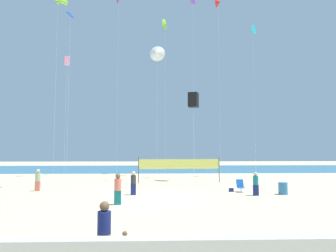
# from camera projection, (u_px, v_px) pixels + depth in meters

# --- Properties ---
(ground_plane) EXTENTS (120.00, 120.00, 0.00)m
(ground_plane) POSITION_uv_depth(u_px,v_px,m) (148.00, 200.00, 18.31)
(ground_plane) COLOR beige
(ocean_band) EXTENTS (120.00, 20.00, 0.01)m
(ocean_band) POSITION_uv_depth(u_px,v_px,m) (154.00, 169.00, 48.58)
(ocean_band) COLOR teal
(ocean_band) RESTS_ON ground
(mother_figure) EXTENTS (0.37, 0.37, 1.63)m
(mother_figure) POSITION_uv_depth(u_px,v_px,m) (104.00, 229.00, 8.33)
(mother_figure) COLOR gold
(mother_figure) RESTS_ON ground
(toddler_figure) EXTENTS (0.19, 0.19, 0.84)m
(toddler_figure) POSITION_uv_depth(u_px,v_px,m) (125.00, 246.00, 8.22)
(toddler_figure) COLOR #7A3872
(toddler_figure) RESTS_ON ground
(beachgoer_teal_shirt) EXTENTS (0.36, 0.36, 1.57)m
(beachgoer_teal_shirt) POSITION_uv_depth(u_px,v_px,m) (256.00, 183.00, 20.21)
(beachgoer_teal_shirt) COLOR navy
(beachgoer_teal_shirt) RESTS_ON ground
(beachgoer_charcoal_shirt) EXTENTS (0.36, 0.36, 1.59)m
(beachgoer_charcoal_shirt) POSITION_uv_depth(u_px,v_px,m) (133.00, 182.00, 20.46)
(beachgoer_charcoal_shirt) COLOR navy
(beachgoer_charcoal_shirt) RESTS_ON ground
(beachgoer_coral_shirt) EXTENTS (0.40, 0.40, 1.74)m
(beachgoer_coral_shirt) POSITION_uv_depth(u_px,v_px,m) (118.00, 188.00, 16.87)
(beachgoer_coral_shirt) COLOR #19727A
(beachgoer_coral_shirt) RESTS_ON ground
(beachgoer_sage_shirt) EXTENTS (0.37, 0.37, 1.62)m
(beachgoer_sage_shirt) POSITION_uv_depth(u_px,v_px,m) (38.00, 179.00, 22.40)
(beachgoer_sage_shirt) COLOR #EA7260
(beachgoer_sage_shirt) RESTS_ON ground
(folding_beach_chair) EXTENTS (0.52, 0.65, 0.89)m
(folding_beach_chair) POSITION_uv_depth(u_px,v_px,m) (240.00, 185.00, 21.91)
(folding_beach_chair) COLOR #1959B2
(folding_beach_chair) RESTS_ON ground
(trash_barrel) EXTENTS (0.61, 0.61, 0.81)m
(trash_barrel) POSITION_uv_depth(u_px,v_px,m) (283.00, 188.00, 20.68)
(trash_barrel) COLOR teal
(trash_barrel) RESTS_ON ground
(volleyball_net) EXTENTS (7.60, 0.53, 2.40)m
(volleyball_net) POSITION_uv_depth(u_px,v_px,m) (179.00, 165.00, 27.99)
(volleyball_net) COLOR #4C4C51
(volleyball_net) RESTS_ON ground
(beach_handbag) EXTENTS (0.33, 0.16, 0.26)m
(beach_handbag) POSITION_uv_depth(u_px,v_px,m) (231.00, 190.00, 21.99)
(beach_handbag) COLOR navy
(beach_handbag) RESTS_ON ground
(kite_violet_diamond) EXTENTS (0.81, 0.81, 21.33)m
(kite_violet_diamond) POSITION_uv_depth(u_px,v_px,m) (193.00, 6.00, 36.80)
(kite_violet_diamond) COLOR silver
(kite_violet_diamond) RESTS_ON ground
(kite_lime_delta) EXTENTS (0.85, 1.34, 19.79)m
(kite_lime_delta) POSITION_uv_depth(u_px,v_px,m) (165.00, 24.00, 38.62)
(kite_lime_delta) COLOR silver
(kite_lime_delta) RESTS_ON ground
(kite_magenta_delta) EXTENTS (0.59, 0.94, 22.32)m
(kite_magenta_delta) POSITION_uv_depth(u_px,v_px,m) (119.00, 1.00, 37.85)
(kite_magenta_delta) COLOR silver
(kite_magenta_delta) RESTS_ON ground
(kite_black_box) EXTENTS (1.18, 1.18, 8.73)m
(kite_black_box) POSITION_uv_depth(u_px,v_px,m) (193.00, 100.00, 30.02)
(kite_black_box) COLOR silver
(kite_black_box) RESTS_ON ground
(kite_cyan_delta) EXTENTS (0.99, 1.00, 17.62)m
(kite_cyan_delta) POSITION_uv_depth(u_px,v_px,m) (253.00, 30.00, 35.22)
(kite_cyan_delta) COLOR silver
(kite_cyan_delta) RESTS_ON ground
(kite_pink_box) EXTENTS (0.79, 0.79, 13.99)m
(kite_pink_box) POSITION_uv_depth(u_px,v_px,m) (67.00, 61.00, 35.53)
(kite_pink_box) COLOR silver
(kite_pink_box) RESTS_ON ground
(kite_white_delta) EXTENTS (1.59, 0.74, 13.45)m
(kite_white_delta) POSITION_uv_depth(u_px,v_px,m) (157.00, 53.00, 30.08)
(kite_white_delta) COLOR silver
(kite_white_delta) RESTS_ON ground
(kite_blue_diamond) EXTENTS (0.76, 0.77, 14.58)m
(kite_blue_diamond) POSITION_uv_depth(u_px,v_px,m) (71.00, 16.00, 25.13)
(kite_blue_diamond) COLOR silver
(kite_blue_diamond) RESTS_ON ground
(kite_lime_tube) EXTENTS (1.51, 1.69, 17.66)m
(kite_lime_tube) POSITION_uv_depth(u_px,v_px,m) (58.00, 0.00, 28.96)
(kite_lime_tube) COLOR silver
(kite_lime_tube) RESTS_ON ground
(kite_red_delta) EXTENTS (0.86, 1.13, 19.82)m
(kite_red_delta) POSITION_uv_depth(u_px,v_px,m) (218.00, 3.00, 33.33)
(kite_red_delta) COLOR silver
(kite_red_delta) RESTS_ON ground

